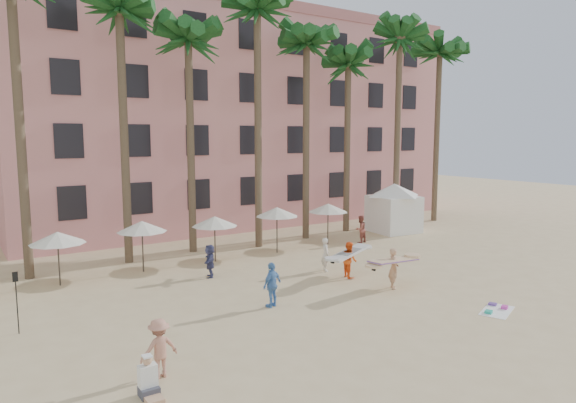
# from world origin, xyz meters

# --- Properties ---
(ground) EXTENTS (120.00, 120.00, 0.00)m
(ground) POSITION_xyz_m (0.00, 0.00, 0.00)
(ground) COLOR #D1B789
(ground) RESTS_ON ground
(pink_hotel) EXTENTS (35.00, 14.00, 16.00)m
(pink_hotel) POSITION_xyz_m (7.00, 26.00, 8.00)
(pink_hotel) COLOR #DF8A88
(pink_hotel) RESTS_ON ground
(palm_row) EXTENTS (44.40, 5.40, 16.30)m
(palm_row) POSITION_xyz_m (0.51, 15.00, 12.97)
(palm_row) COLOR brown
(palm_row) RESTS_ON ground
(umbrella_row) EXTENTS (22.50, 2.70, 2.73)m
(umbrella_row) POSITION_xyz_m (-3.00, 12.50, 2.33)
(umbrella_row) COLOR #332B23
(umbrella_row) RESTS_ON ground
(cabana) EXTENTS (4.96, 4.96, 3.50)m
(cabana) POSITION_xyz_m (13.59, 13.30, 2.07)
(cabana) COLOR white
(cabana) RESTS_ON ground
(beach_towel) EXTENTS (2.04, 1.59, 0.14)m
(beach_towel) POSITION_xyz_m (4.70, -1.04, 0.03)
(beach_towel) COLOR white
(beach_towel) RESTS_ON ground
(carrier_yellow) EXTENTS (2.97, 1.15, 1.86)m
(carrier_yellow) POSITION_xyz_m (3.48, 3.40, 1.03)
(carrier_yellow) COLOR tan
(carrier_yellow) RESTS_ON ground
(carrier_white) EXTENTS (3.21, 1.76, 1.77)m
(carrier_white) POSITION_xyz_m (3.02, 5.92, 0.95)
(carrier_white) COLOR #FF5D1A
(carrier_white) RESTS_ON ground
(beachgoers) EXTENTS (18.48, 11.55, 1.84)m
(beachgoers) POSITION_xyz_m (-1.04, 6.72, 0.87)
(beachgoers) COLOR beige
(beachgoers) RESTS_ON ground
(paddle) EXTENTS (0.18, 0.04, 2.23)m
(paddle) POSITION_xyz_m (-11.34, 6.92, 1.41)
(paddle) COLOR black
(paddle) RESTS_ON ground
(seated_man) EXTENTS (0.49, 0.86, 1.12)m
(seated_man) POSITION_xyz_m (-9.03, 0.06, 0.39)
(seated_man) COLOR #3F3F4C
(seated_man) RESTS_ON ground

